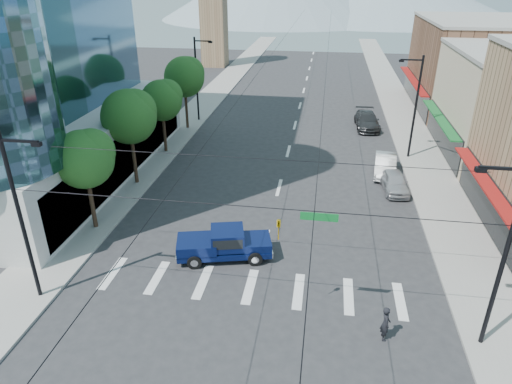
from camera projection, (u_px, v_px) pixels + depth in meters
The scene contains 17 objects.
ground at pixel (249, 305), 23.07m from camera, with size 160.00×160.00×0.00m, color #28282B.
sidewalk_left at pixel (210, 97), 60.19m from camera, with size 4.00×120.00×0.15m, color gray.
sidewalk_right at pixel (397, 105), 56.88m from camera, with size 4.00×120.00×0.15m, color gray.
shop_far at pixel (473, 66), 53.61m from camera, with size 12.00×18.00×10.00m, color brown.
clock_tower at pixel (213, 0), 75.68m from camera, with size 4.80×4.80×20.40m.
tree_near at pixel (87, 157), 27.81m from camera, with size 3.65×3.64×6.71m.
tree_midnear at pixel (131, 115), 33.76m from camera, with size 4.09×4.09×7.52m.
tree_midfar at pixel (163, 99), 40.23m from camera, with size 3.65×3.64×6.71m.
tree_far at pixel (186, 76), 46.18m from camera, with size 4.09×4.09×7.52m.
signal_rig at pixel (249, 238), 20.11m from camera, with size 21.80×0.20×9.00m.
lamp_pole_nw at pixel (198, 76), 48.99m from camera, with size 2.00×0.25×9.00m.
lamp_pole_ne at pixel (415, 104), 38.95m from camera, with size 2.00×0.25×9.00m.
pickup_truck at pixel (224, 243), 26.48m from camera, with size 5.82×3.22×1.87m.
pedestrian at pixel (385, 323), 20.63m from camera, with size 0.64×0.42×1.76m, color black.
parked_car_near at pixel (394, 182), 34.72m from camera, with size 1.74×4.33×1.48m, color #AAAAAF.
parked_car_mid at pixel (385, 165), 37.56m from camera, with size 1.67×4.79×1.58m, color silver.
parked_car_far at pixel (367, 121), 48.44m from camera, with size 2.31×5.69×1.65m, color #2C2C2E.
Camera 1 is at (3.14, -17.92, 15.30)m, focal length 32.00 mm.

